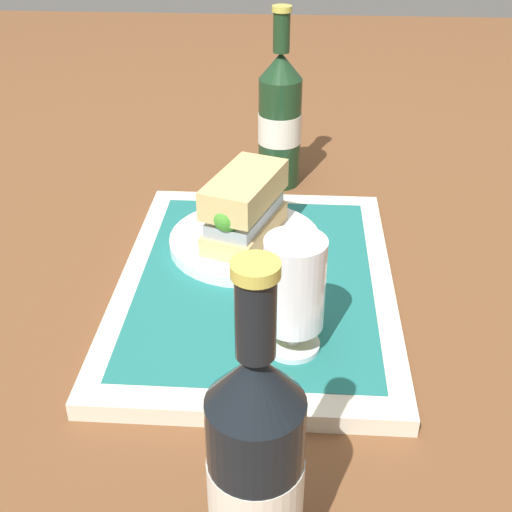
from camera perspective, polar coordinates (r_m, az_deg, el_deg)
ground_plane at (r=0.80m, az=0.00°, el=-3.05°), size 3.00×3.00×0.00m
tray at (r=0.79m, az=0.00°, el=-2.46°), size 0.44×0.32×0.02m
placemat at (r=0.79m, az=0.00°, el=-1.82°), size 0.38×0.27×0.00m
plate at (r=0.84m, az=-0.93°, el=1.26°), size 0.19×0.19×0.01m
sandwich at (r=0.81m, az=-1.05°, el=4.19°), size 0.14×0.10×0.08m
beer_glass at (r=0.64m, az=3.27°, el=-3.11°), size 0.06×0.06×0.12m
beer_bottle at (r=0.46m, az=-0.04°, el=-17.73°), size 0.07×0.07×0.27m
second_bottle at (r=1.02m, az=2.04°, el=11.60°), size 0.07×0.07×0.27m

